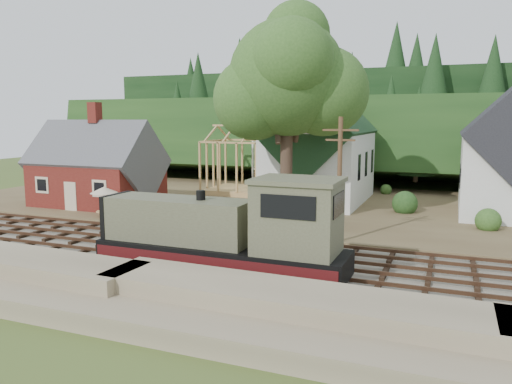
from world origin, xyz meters
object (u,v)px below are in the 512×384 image
at_px(patio_set, 104,191).
at_px(locomotive, 229,235).
at_px(car_green, 57,192).
at_px(car_blue, 124,200).

bearing_deg(patio_set, locomotive, -31.96).
xyz_separation_m(car_green, patio_set, (10.27, -5.88, 1.44)).
height_order(car_blue, car_green, car_blue).
xyz_separation_m(locomotive, car_green, (-25.24, 15.23, -1.33)).
bearing_deg(car_green, locomotive, -114.93).
height_order(car_green, patio_set, patio_set).
relative_size(car_blue, car_green, 1.09).
relative_size(locomotive, car_green, 3.63).
distance_m(locomotive, car_blue, 20.89).
distance_m(locomotive, car_green, 29.51).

